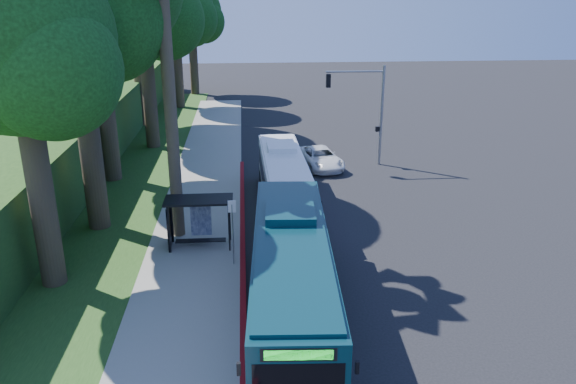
{
  "coord_description": "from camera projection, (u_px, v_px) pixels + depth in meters",
  "views": [
    {
      "loc": [
        -4.76,
        -27.92,
        11.82
      ],
      "look_at": [
        -2.46,
        1.0,
        1.33
      ],
      "focal_mm": 35.0,
      "sensor_mm": 36.0,
      "label": 1
    }
  ],
  "objects": [
    {
      "name": "tree_4",
      "position": [
        175.0,
        12.0,
        56.37
      ],
      "size": [
        8.4,
        8.0,
        14.14
      ],
      "color": "#382B1E",
      "rests_on": "ground"
    },
    {
      "name": "tree_5",
      "position": [
        192.0,
        16.0,
        64.2
      ],
      "size": [
        7.35,
        7.0,
        12.86
      ],
      "color": "#382B1E",
      "rests_on": "ground"
    },
    {
      "name": "white_bus",
      "position": [
        284.0,
        180.0,
        31.91
      ],
      "size": [
        2.52,
        11.04,
        3.28
      ],
      "rotation": [
        0.0,
        0.0,
        0.02
      ],
      "color": "white",
      "rests_on": "ground"
    },
    {
      "name": "pickup",
      "position": [
        320.0,
        158.0,
        39.35
      ],
      "size": [
        3.2,
        5.35,
        1.39
      ],
      "primitive_type": "imported",
      "rotation": [
        0.0,
        0.0,
        0.19
      ],
      "color": "white",
      "rests_on": "ground"
    },
    {
      "name": "sidewalk",
      "position": [
        199.0,
        223.0,
        29.98
      ],
      "size": [
        4.5,
        70.0,
        0.12
      ],
      "primitive_type": "cube",
      "color": "gray",
      "rests_on": "ground"
    },
    {
      "name": "grass_verge",
      "position": [
        111.0,
        194.0,
        34.25
      ],
      "size": [
        8.0,
        70.0,
        0.06
      ],
      "primitive_type": "cube",
      "color": "#234719",
      "rests_on": "ground"
    },
    {
      "name": "bus_shelter",
      "position": [
        194.0,
        213.0,
        26.71
      ],
      "size": [
        3.2,
        1.51,
        2.55
      ],
      "color": "black",
      "rests_on": "ground"
    },
    {
      "name": "red_curb",
      "position": [
        243.0,
        255.0,
        26.4
      ],
      "size": [
        0.25,
        30.0,
        0.13
      ],
      "primitive_type": "cube",
      "color": "maroon",
      "rests_on": "ground"
    },
    {
      "name": "stop_sign_pole",
      "position": [
        232.0,
        224.0,
        24.75
      ],
      "size": [
        0.35,
        0.06,
        3.17
      ],
      "color": "gray",
      "rests_on": "ground"
    },
    {
      "name": "teal_bus",
      "position": [
        291.0,
        276.0,
        20.7
      ],
      "size": [
        3.47,
        12.99,
        3.83
      ],
      "rotation": [
        0.0,
        0.0,
        -0.06
      ],
      "color": "#092B34",
      "rests_on": "ground"
    },
    {
      "name": "tree_0",
      "position": [
        75.0,
        4.0,
        25.8
      ],
      "size": [
        8.4,
        8.0,
        15.7
      ],
      "color": "#382B1E",
      "rests_on": "ground"
    },
    {
      "name": "tree_2",
      "position": [
        144.0,
        9.0,
        41.08
      ],
      "size": [
        8.82,
        8.4,
        15.12
      ],
      "color": "#382B1E",
      "rests_on": "ground"
    },
    {
      "name": "traffic_signal_pole",
      "position": [
        368.0,
        103.0,
        38.7
      ],
      "size": [
        4.1,
        0.3,
        7.0
      ],
      "color": "gray",
      "rests_on": "ground"
    },
    {
      "name": "ground",
      "position": [
        334.0,
        220.0,
        30.55
      ],
      "size": [
        140.0,
        140.0,
        0.0
      ],
      "primitive_type": "plane",
      "color": "black",
      "rests_on": "ground"
    },
    {
      "name": "tree_6",
      "position": [
        21.0,
        50.0,
        20.64
      ],
      "size": [
        7.56,
        7.2,
        13.74
      ],
      "color": "#382B1E",
      "rests_on": "ground"
    }
  ]
}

